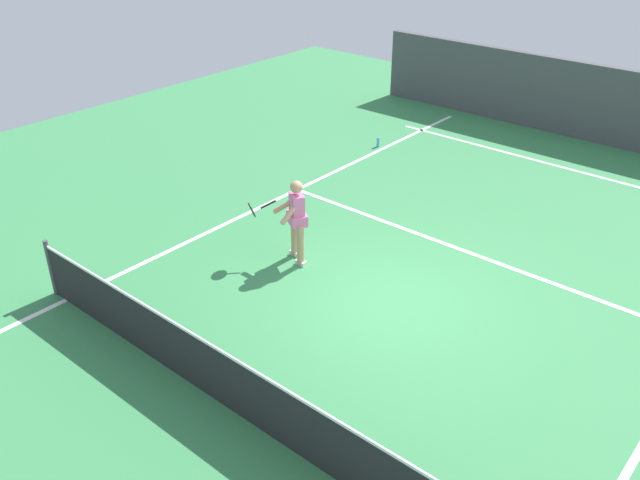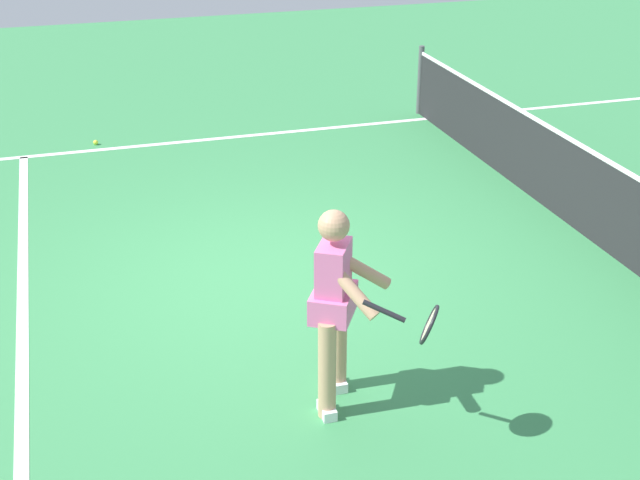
# 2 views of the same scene
# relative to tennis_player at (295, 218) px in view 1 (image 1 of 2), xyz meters

# --- Properties ---
(ground_plane) EXTENTS (25.13, 25.13, 0.00)m
(ground_plane) POSITION_rel_tennis_player_xyz_m (-2.12, -0.06, -0.85)
(ground_plane) COLOR #38844C
(court_back_wall) EXTENTS (13.24, 0.24, 1.93)m
(court_back_wall) POSITION_rel_tennis_player_xyz_m (-2.12, -9.42, 0.12)
(court_back_wall) COLOR #47474C
(court_back_wall) RESTS_ON ground
(baseline_marking) EXTENTS (9.24, 0.10, 0.01)m
(baseline_marking) POSITION_rel_tennis_player_xyz_m (-2.12, -7.22, -0.84)
(baseline_marking) COLOR white
(baseline_marking) RESTS_ON ground
(service_line_marking) EXTENTS (8.24, 0.10, 0.01)m
(service_line_marking) POSITION_rel_tennis_player_xyz_m (-2.12, -2.25, -0.84)
(service_line_marking) COLOR white
(service_line_marking) RESTS_ON ground
(sideline_right_marking) EXTENTS (0.10, 17.33, 0.01)m
(sideline_right_marking) POSITION_rel_tennis_player_xyz_m (2.00, -0.06, -0.84)
(sideline_right_marking) COLOR white
(sideline_right_marking) RESTS_ON ground
(court_net) EXTENTS (8.92, 0.08, 1.00)m
(court_net) POSITION_rel_tennis_player_xyz_m (-2.12, 3.39, -0.38)
(court_net) COLOR #4C4C51
(court_net) RESTS_ON ground
(tennis_player) EXTENTS (1.07, 0.79, 1.55)m
(tennis_player) POSITION_rel_tennis_player_xyz_m (0.00, 0.00, 0.00)
(tennis_player) COLOR tan
(tennis_player) RESTS_ON ground
(water_bottle) EXTENTS (0.07, 0.07, 0.24)m
(water_bottle) POSITION_rel_tennis_player_xyz_m (2.18, -5.49, -0.73)
(water_bottle) COLOR #4C9EE5
(water_bottle) RESTS_ON ground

